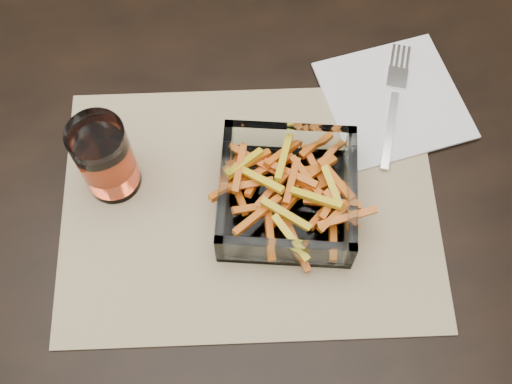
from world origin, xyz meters
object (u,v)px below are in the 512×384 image
Objects in this scene: dining_table at (216,194)px; tumbler at (106,160)px; glass_bowl at (287,195)px; fork at (394,100)px.

dining_table is 0.19m from tumbler.
glass_bowl is (0.08, -0.07, 0.12)m from dining_table.
tumbler is 0.63× the size of fork.
tumbler is (-0.20, 0.07, 0.03)m from glass_bowl.
dining_table is 8.50× the size of glass_bowl.
dining_table is at bearing -147.10° from fork.
tumbler reaches higher than glass_bowl.
glass_bowl is at bearing -19.39° from tumbler.
fork is (0.17, 0.12, -0.02)m from glass_bowl.
dining_table is 0.27m from fork.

